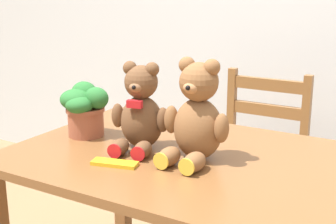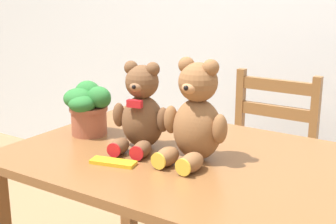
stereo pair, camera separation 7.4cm
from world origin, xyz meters
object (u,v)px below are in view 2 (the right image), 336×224
object	(u,v)px
wooden_chair_behind	(263,164)
teddy_bear_right	(196,118)
teddy_bear_left	(141,112)
potted_plant	(88,106)
chocolate_bar	(113,162)

from	to	relation	value
wooden_chair_behind	teddy_bear_right	distance (m)	0.93
wooden_chair_behind	teddy_bear_left	distance (m)	0.93
wooden_chair_behind	teddy_bear_left	bearing A→B (deg)	80.04
teddy_bear_right	potted_plant	world-z (taller)	teddy_bear_right
teddy_bear_right	chocolate_bar	bearing A→B (deg)	43.43
wooden_chair_behind	potted_plant	bearing A→B (deg)	63.31
teddy_bear_right	chocolate_bar	world-z (taller)	teddy_bear_right
teddy_bear_right	potted_plant	bearing A→B (deg)	0.03
teddy_bear_left	chocolate_bar	distance (m)	0.22
potted_plant	wooden_chair_behind	bearing A→B (deg)	63.31
teddy_bear_right	chocolate_bar	distance (m)	0.30
wooden_chair_behind	teddy_bear_left	size ratio (longest dim) A/B	2.90
teddy_bear_left	chocolate_bar	xyz separation A→B (m)	(0.02, -0.18, -0.13)
wooden_chair_behind	teddy_bear_right	bearing A→B (deg)	95.19
wooden_chair_behind	chocolate_bar	xyz separation A→B (m)	(-0.13, -0.99, 0.31)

